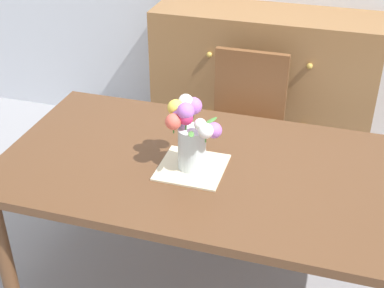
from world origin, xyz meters
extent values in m
cube|color=brown|center=(0.00, 0.00, 0.72)|extent=(1.87, 0.97, 0.04)
cylinder|color=brown|center=(-0.85, -0.40, 0.35)|extent=(0.07, 0.07, 0.70)
cylinder|color=brown|center=(-0.85, 0.40, 0.35)|extent=(0.07, 0.07, 0.70)
cube|color=brown|center=(-0.04, 0.74, 0.46)|extent=(0.42, 0.42, 0.04)
cylinder|color=brown|center=(0.14, 0.56, 0.22)|extent=(0.04, 0.04, 0.44)
cylinder|color=brown|center=(-0.22, 0.56, 0.22)|extent=(0.04, 0.04, 0.44)
cylinder|color=brown|center=(0.14, 0.92, 0.22)|extent=(0.04, 0.04, 0.44)
cylinder|color=brown|center=(-0.22, 0.92, 0.22)|extent=(0.04, 0.04, 0.44)
cube|color=brown|center=(-0.04, 0.94, 0.69)|extent=(0.42, 0.04, 0.42)
cube|color=olive|center=(-0.03, 1.33, 0.50)|extent=(1.40, 0.44, 1.00)
sphere|color=#B7933D|center=(-0.33, 1.10, 0.78)|extent=(0.04, 0.04, 0.04)
sphere|color=#B7933D|center=(0.27, 1.10, 0.78)|extent=(0.04, 0.04, 0.04)
sphere|color=#B7933D|center=(-0.33, 1.10, 0.38)|extent=(0.04, 0.04, 0.04)
sphere|color=#B7933D|center=(0.27, 1.10, 0.38)|extent=(0.04, 0.04, 0.04)
cube|color=beige|center=(-0.09, -0.04, 0.74)|extent=(0.28, 0.28, 0.01)
cylinder|color=silver|center=(-0.09, -0.04, 0.84)|extent=(0.12, 0.12, 0.18)
sphere|color=#B266C6|center=(0.01, -0.08, 0.95)|extent=(0.06, 0.06, 0.06)
cylinder|color=#478438|center=(0.01, -0.08, 0.94)|extent=(0.01, 0.01, 0.04)
sphere|color=#EFD14C|center=(-0.18, -0.01, 0.99)|extent=(0.07, 0.07, 0.07)
cylinder|color=#478438|center=(-0.18, -0.01, 0.96)|extent=(0.01, 0.01, 0.08)
sphere|color=#B266C6|center=(-0.15, 0.00, 0.95)|extent=(0.06, 0.06, 0.06)
cylinder|color=#478438|center=(-0.15, 0.00, 0.93)|extent=(0.01, 0.01, 0.03)
sphere|color=#E55B4C|center=(-0.16, -0.08, 0.97)|extent=(0.07, 0.07, 0.07)
cylinder|color=#478438|center=(-0.16, -0.08, 0.94)|extent=(0.01, 0.01, 0.05)
sphere|color=#B266C6|center=(-0.12, -0.06, 1.01)|extent=(0.07, 0.07, 0.07)
cylinder|color=#478438|center=(-0.12, -0.06, 0.96)|extent=(0.01, 0.01, 0.09)
sphere|color=#B266C6|center=(-0.15, -0.04, 0.97)|extent=(0.06, 0.06, 0.06)
cylinder|color=#478438|center=(-0.15, -0.04, 0.94)|extent=(0.01, 0.01, 0.05)
sphere|color=#D12D66|center=(-0.11, -0.06, 0.98)|extent=(0.06, 0.06, 0.06)
cylinder|color=#478438|center=(-0.11, -0.06, 0.95)|extent=(0.01, 0.01, 0.07)
sphere|color=white|center=(-0.02, -0.11, 0.97)|extent=(0.06, 0.06, 0.06)
cylinder|color=#478438|center=(-0.02, -0.11, 0.94)|extent=(0.01, 0.01, 0.05)
sphere|color=white|center=(-0.05, -0.07, 0.97)|extent=(0.05, 0.05, 0.05)
cylinder|color=#478438|center=(-0.05, -0.07, 0.94)|extent=(0.01, 0.01, 0.05)
sphere|color=#B266C6|center=(-0.12, 0.05, 0.98)|extent=(0.07, 0.07, 0.07)
cylinder|color=#478438|center=(-0.12, 0.05, 0.95)|extent=(0.01, 0.01, 0.06)
sphere|color=white|center=(-0.15, 0.04, 1.00)|extent=(0.06, 0.06, 0.06)
cylinder|color=#478438|center=(-0.15, 0.04, 0.96)|extent=(0.01, 0.01, 0.09)
ellipsoid|color=#478438|center=(-0.07, -0.13, 0.96)|extent=(0.04, 0.07, 0.02)
ellipsoid|color=#478438|center=(-0.03, -0.04, 0.94)|extent=(0.07, 0.03, 0.04)
ellipsoid|color=#478438|center=(-0.04, 0.02, 0.94)|extent=(0.06, 0.07, 0.03)
camera|label=1|loc=(0.45, -1.86, 2.01)|focal=50.30mm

